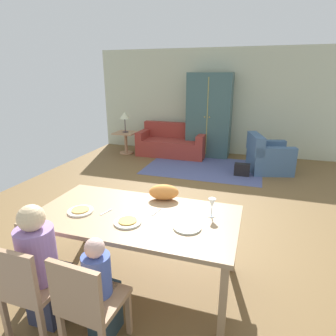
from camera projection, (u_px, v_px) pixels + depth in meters
ground_plane at (180, 202)px, 4.83m from camera, size 6.48×6.75×0.02m
back_wall at (215, 102)px, 7.50m from camera, size 6.48×0.10×2.70m
dining_table at (136, 220)px, 2.77m from camera, size 1.96×1.02×0.76m
plate_near_man at (81, 211)px, 2.79m from camera, size 0.25×0.25×0.02m
pizza_near_man at (80, 210)px, 2.79m from camera, size 0.17×0.17×0.01m
plate_near_child at (128, 222)px, 2.58m from camera, size 0.25×0.25×0.02m
pizza_near_child at (128, 221)px, 2.58m from camera, size 0.17×0.17×0.01m
plate_near_woman at (187, 227)px, 2.50m from camera, size 0.25×0.25×0.02m
wine_glass at (212, 204)px, 2.67m from camera, size 0.07×0.07×0.19m
fork at (106, 212)px, 2.79m from camera, size 0.06×0.15×0.01m
knife at (156, 212)px, 2.79m from camera, size 0.04×0.17×0.01m
dining_chair_man at (28, 285)px, 2.20m from camera, size 0.42×0.42×0.87m
person_man at (43, 269)px, 2.35m from camera, size 0.30×0.40×1.11m
dining_chair_child at (87, 301)px, 2.05m from camera, size 0.45×0.45×0.87m
person_child at (101, 292)px, 2.22m from camera, size 0.22×0.29×0.92m
cat at (164, 192)px, 3.05m from camera, size 0.35×0.23×0.17m
area_rug at (204, 167)px, 6.58m from camera, size 2.60×1.80×0.01m
couch at (173, 143)px, 7.56m from camera, size 1.78×0.86×0.82m
armchair at (267, 157)px, 6.25m from camera, size 1.05×1.04×0.82m
armoire at (209, 116)px, 7.27m from camera, size 1.10×0.59×2.10m
side_table at (126, 140)px, 7.66m from camera, size 0.56×0.56×0.58m
table_lamp at (125, 116)px, 7.46m from camera, size 0.26×0.26×0.54m
handbag at (242, 170)px, 6.02m from camera, size 0.32×0.16×0.26m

